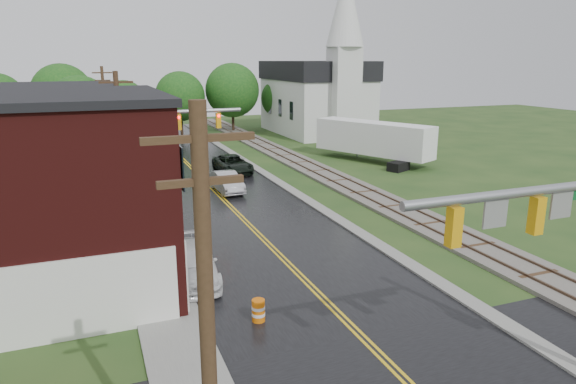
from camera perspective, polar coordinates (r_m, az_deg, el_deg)
main_road at (r=40.04m, az=-8.52°, el=0.48°), size 10.00×90.00×0.02m
curb_right at (r=46.13m, az=-3.37°, el=2.48°), size 0.80×70.00×0.12m
sidewalk_left at (r=34.40m, az=-16.74°, el=-2.32°), size 2.40×50.00×0.12m
yellow_house at (r=34.66m, az=-25.19°, el=2.48°), size 8.00×7.00×6.40m
darkred_building at (r=43.62m, az=-23.08°, el=3.59°), size 7.00×6.00×4.40m
church at (r=68.02m, az=3.53°, el=11.32°), size 10.40×18.40×20.00m
railroad at (r=47.69m, az=1.90°, el=3.03°), size 3.20×80.00×0.30m
traffic_signal_near at (r=16.17m, az=27.50°, el=-3.83°), size 7.34×0.30×7.20m
traffic_signal_far at (r=35.61m, az=-13.20°, el=6.67°), size 7.34×0.43×7.20m
utility_pole_a at (r=9.47m, az=-8.88°, el=-16.69°), size 1.80×0.28×9.00m
utility_pole_b at (r=30.40m, az=-18.02°, el=4.57°), size 1.80×0.28×9.00m
utility_pole_c at (r=52.21m, az=-19.61°, el=8.33°), size 1.80×0.28×9.00m
tree_left_c at (r=48.44m, az=-27.79°, el=6.83°), size 6.00×6.00×7.65m
tree_left_e at (r=54.07m, az=-21.89°, el=8.41°), size 6.40×6.40×8.16m
suv_dark at (r=44.91m, az=-6.15°, el=3.07°), size 2.71×5.51×1.51m
sedan_silver at (r=38.47m, az=-6.84°, el=1.10°), size 1.79×4.58×1.49m
pickup_white at (r=23.51m, az=-10.62°, el=-7.84°), size 2.58×5.40×1.52m
semi_trailer at (r=50.02m, az=9.49°, el=5.90°), size 7.46×12.05×3.82m
construction_barrel at (r=19.83m, az=-3.31°, el=-13.02°), size 0.60×0.60×0.88m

